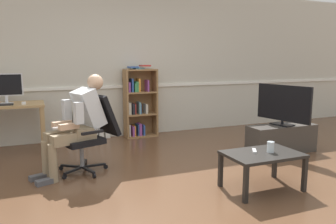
{
  "coord_description": "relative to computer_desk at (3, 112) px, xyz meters",
  "views": [
    {
      "loc": [
        -1.58,
        -3.35,
        1.44
      ],
      "look_at": [
        0.15,
        0.85,
        0.7
      ],
      "focal_mm": 35.63,
      "sensor_mm": 36.0,
      "label": 1
    }
  ],
  "objects": [
    {
      "name": "computer_mouse",
      "position": [
        0.3,
        -0.12,
        0.13
      ],
      "size": [
        0.06,
        0.1,
        0.03
      ],
      "primitive_type": "cube",
      "color": "white",
      "rests_on": "computer_desk"
    },
    {
      "name": "radiator",
      "position": [
        1.32,
        0.39,
        -0.38
      ],
      "size": [
        0.74,
        0.08,
        0.53
      ],
      "color": "white",
      "rests_on": "ground_plane"
    },
    {
      "name": "person_seated",
      "position": [
        0.92,
        -1.32,
        0.01
      ],
      "size": [
        0.97,
        0.6,
        1.23
      ],
      "rotation": [
        0.0,
        0.0,
        -1.23
      ],
      "color": "#937F60",
      "rests_on": "ground_plane"
    },
    {
      "name": "tv_stand",
      "position": [
        3.92,
        -1.56,
        -0.43
      ],
      "size": [
        1.09,
        0.37,
        0.43
      ],
      "color": "#3D3833",
      "rests_on": "ground_plane"
    },
    {
      "name": "back_wall",
      "position": [
        2.0,
        0.5,
        0.7
      ],
      "size": [
        12.0,
        0.13,
        2.7
      ],
      "color": "beige",
      "rests_on": "ground_plane"
    },
    {
      "name": "computer_desk",
      "position": [
        0.0,
        0.0,
        0.0
      ],
      "size": [
        1.18,
        0.64,
        0.76
      ],
      "color": "tan",
      "rests_on": "ground_plane"
    },
    {
      "name": "ground_plane",
      "position": [
        2.0,
        -2.15,
        -0.64
      ],
      "size": [
        18.0,
        18.0,
        0.0
      ],
      "primitive_type": "plane",
      "color": "brown"
    },
    {
      "name": "spare_remote",
      "position": [
        2.67,
        -2.56,
        -0.22
      ],
      "size": [
        0.11,
        0.15,
        0.02
      ],
      "primitive_type": "cube",
      "rotation": [
        0.0,
        0.0,
        5.73
      ],
      "color": "white",
      "rests_on": "coffee_table"
    },
    {
      "name": "tv_screen",
      "position": [
        3.92,
        -1.56,
        0.1
      ],
      "size": [
        0.27,
        0.9,
        0.61
      ],
      "rotation": [
        0.0,
        0.0,
        1.8
      ],
      "color": "black",
      "rests_on": "tv_stand"
    },
    {
      "name": "imac_monitor",
      "position": [
        0.06,
        0.08,
        0.37
      ],
      "size": [
        0.48,
        0.14,
        0.45
      ],
      "color": "silver",
      "rests_on": "computer_desk"
    },
    {
      "name": "bookshelf",
      "position": [
        2.22,
        0.29,
        -0.03
      ],
      "size": [
        0.59,
        0.29,
        1.31
      ],
      "color": "olive",
      "rests_on": "ground_plane"
    },
    {
      "name": "coffee_table",
      "position": [
        2.72,
        -2.63,
        -0.28
      ],
      "size": [
        0.82,
        0.54,
        0.41
      ],
      "color": "black",
      "rests_on": "ground_plane"
    },
    {
      "name": "drinking_glass",
      "position": [
        2.81,
        -2.65,
        -0.17
      ],
      "size": [
        0.08,
        0.08,
        0.12
      ],
      "primitive_type": "cylinder",
      "color": "silver",
      "rests_on": "coffee_table"
    },
    {
      "name": "office_chair",
      "position": [
        1.1,
        -1.26,
        -0.12
      ],
      "size": [
        0.81,
        0.67,
        0.98
      ],
      "rotation": [
        0.0,
        0.0,
        -1.23
      ],
      "color": "black",
      "rests_on": "ground_plane"
    },
    {
      "name": "keyboard",
      "position": [
        -0.02,
        -0.14,
        0.12
      ],
      "size": [
        0.37,
        0.12,
        0.02
      ],
      "primitive_type": "cube",
      "color": "black",
      "rests_on": "computer_desk"
    }
  ]
}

